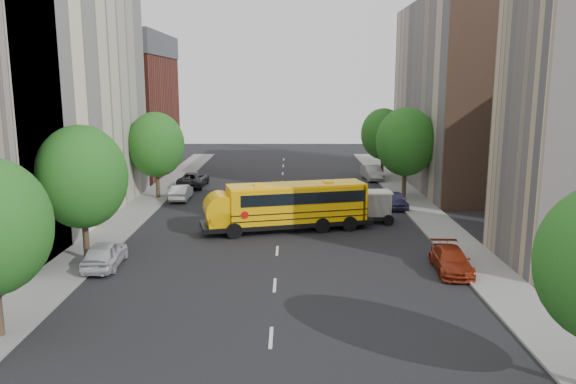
{
  "coord_description": "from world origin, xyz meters",
  "views": [
    {
      "loc": [
        0.73,
        -35.23,
        10.17
      ],
      "look_at": [
        0.66,
        2.0,
        2.92
      ],
      "focal_mm": 35.0,
      "sensor_mm": 36.0,
      "label": 1
    }
  ],
  "objects_px": {
    "parked_car_2": "(193,179)",
    "safari_truck": "(355,206)",
    "street_tree_4": "(406,142)",
    "street_tree_5": "(383,134)",
    "parked_car_0": "(105,254)",
    "parked_car_3": "(451,260)",
    "street_tree_1": "(82,177)",
    "school_bus": "(285,204)",
    "parked_car_5": "(372,172)",
    "parked_car_4": "(396,200)",
    "street_tree_2": "(156,145)",
    "parked_car_1": "(181,192)"
  },
  "relations": [
    {
      "from": "street_tree_2",
      "to": "parked_car_1",
      "type": "xyz_separation_m",
      "value": [
        2.2,
        -0.65,
        -4.14
      ]
    },
    {
      "from": "street_tree_2",
      "to": "school_bus",
      "type": "distance_m",
      "value": 16.23
    },
    {
      "from": "school_bus",
      "to": "parked_car_4",
      "type": "relative_size",
      "value": 3.17
    },
    {
      "from": "street_tree_5",
      "to": "parked_car_1",
      "type": "relative_size",
      "value": 1.79
    },
    {
      "from": "parked_car_1",
      "to": "parked_car_4",
      "type": "xyz_separation_m",
      "value": [
        18.38,
        -3.21,
        -0.03
      ]
    },
    {
      "from": "street_tree_1",
      "to": "street_tree_2",
      "type": "bearing_deg",
      "value": 90.0
    },
    {
      "from": "parked_car_5",
      "to": "parked_car_0",
      "type": "bearing_deg",
      "value": -128.89
    },
    {
      "from": "street_tree_5",
      "to": "street_tree_4",
      "type": "bearing_deg",
      "value": -90.0
    },
    {
      "from": "parked_car_2",
      "to": "parked_car_5",
      "type": "bearing_deg",
      "value": -164.88
    },
    {
      "from": "street_tree_4",
      "to": "street_tree_5",
      "type": "height_order",
      "value": "street_tree_4"
    },
    {
      "from": "street_tree_4",
      "to": "parked_car_5",
      "type": "distance_m",
      "value": 10.94
    },
    {
      "from": "street_tree_1",
      "to": "school_bus",
      "type": "relative_size",
      "value": 0.65
    },
    {
      "from": "street_tree_1",
      "to": "parked_car_2",
      "type": "height_order",
      "value": "street_tree_1"
    },
    {
      "from": "safari_truck",
      "to": "parked_car_4",
      "type": "bearing_deg",
      "value": 48.53
    },
    {
      "from": "parked_car_5",
      "to": "safari_truck",
      "type": "bearing_deg",
      "value": -107.51
    },
    {
      "from": "safari_truck",
      "to": "parked_car_3",
      "type": "distance_m",
      "value": 11.77
    },
    {
      "from": "street_tree_2",
      "to": "parked_car_5",
      "type": "distance_m",
      "value": 23.24
    },
    {
      "from": "parked_car_2",
      "to": "safari_truck",
      "type": "bearing_deg",
      "value": 136.94
    },
    {
      "from": "parked_car_0",
      "to": "parked_car_3",
      "type": "height_order",
      "value": "parked_car_0"
    },
    {
      "from": "parked_car_3",
      "to": "parked_car_5",
      "type": "height_order",
      "value": "parked_car_5"
    },
    {
      "from": "school_bus",
      "to": "parked_car_0",
      "type": "relative_size",
      "value": 2.73
    },
    {
      "from": "parked_car_3",
      "to": "safari_truck",
      "type": "bearing_deg",
      "value": 113.29
    },
    {
      "from": "parked_car_1",
      "to": "parked_car_2",
      "type": "distance_m",
      "value": 6.44
    },
    {
      "from": "street_tree_4",
      "to": "parked_car_2",
      "type": "height_order",
      "value": "street_tree_4"
    },
    {
      "from": "street_tree_4",
      "to": "parked_car_3",
      "type": "distance_m",
      "value": 20.38
    },
    {
      "from": "safari_truck",
      "to": "parked_car_2",
      "type": "distance_m",
      "value": 20.5
    },
    {
      "from": "street_tree_2",
      "to": "street_tree_5",
      "type": "xyz_separation_m",
      "value": [
        22.0,
        12.0,
        -0.12
      ]
    },
    {
      "from": "parked_car_0",
      "to": "parked_car_1",
      "type": "distance_m",
      "value": 18.47
    },
    {
      "from": "parked_car_3",
      "to": "parked_car_4",
      "type": "bearing_deg",
      "value": 93.41
    },
    {
      "from": "safari_truck",
      "to": "parked_car_5",
      "type": "xyz_separation_m",
      "value": [
        4.01,
        18.76,
        -0.47
      ]
    },
    {
      "from": "street_tree_4",
      "to": "school_bus",
      "type": "height_order",
      "value": "street_tree_4"
    },
    {
      "from": "street_tree_1",
      "to": "parked_car_2",
      "type": "relative_size",
      "value": 1.47
    },
    {
      "from": "parked_car_5",
      "to": "school_bus",
      "type": "bearing_deg",
      "value": -118.87
    },
    {
      "from": "parked_car_1",
      "to": "parked_car_5",
      "type": "relative_size",
      "value": 0.89
    },
    {
      "from": "parked_car_3",
      "to": "parked_car_4",
      "type": "xyz_separation_m",
      "value": [
        -0.02,
        15.99,
        0.01
      ]
    },
    {
      "from": "street_tree_4",
      "to": "parked_car_4",
      "type": "relative_size",
      "value": 2.1
    },
    {
      "from": "safari_truck",
      "to": "parked_car_5",
      "type": "distance_m",
      "value": 19.19
    },
    {
      "from": "parked_car_0",
      "to": "parked_car_5",
      "type": "height_order",
      "value": "parked_car_5"
    },
    {
      "from": "parked_car_2",
      "to": "parked_car_3",
      "type": "xyz_separation_m",
      "value": [
        18.4,
        -25.64,
        -0.1
      ]
    },
    {
      "from": "street_tree_1",
      "to": "parked_car_1",
      "type": "xyz_separation_m",
      "value": [
        2.2,
        17.35,
        -4.26
      ]
    },
    {
      "from": "street_tree_5",
      "to": "street_tree_1",
      "type": "bearing_deg",
      "value": -126.25
    },
    {
      "from": "safari_truck",
      "to": "parked_car_0",
      "type": "distance_m",
      "value": 18.35
    },
    {
      "from": "street_tree_4",
      "to": "parked_car_3",
      "type": "bearing_deg",
      "value": -94.03
    },
    {
      "from": "street_tree_1",
      "to": "parked_car_5",
      "type": "bearing_deg",
      "value": 53.62
    },
    {
      "from": "street_tree_5",
      "to": "school_bus",
      "type": "height_order",
      "value": "street_tree_5"
    },
    {
      "from": "street_tree_5",
      "to": "parked_car_0",
      "type": "relative_size",
      "value": 1.68
    },
    {
      "from": "parked_car_0",
      "to": "parked_car_4",
      "type": "xyz_separation_m",
      "value": [
        19.18,
        15.24,
        -0.11
      ]
    },
    {
      "from": "parked_car_0",
      "to": "parked_car_2",
      "type": "distance_m",
      "value": 24.9
    },
    {
      "from": "street_tree_4",
      "to": "parked_car_1",
      "type": "relative_size",
      "value": 1.93
    },
    {
      "from": "street_tree_2",
      "to": "street_tree_1",
      "type": "bearing_deg",
      "value": -90.0
    }
  ]
}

